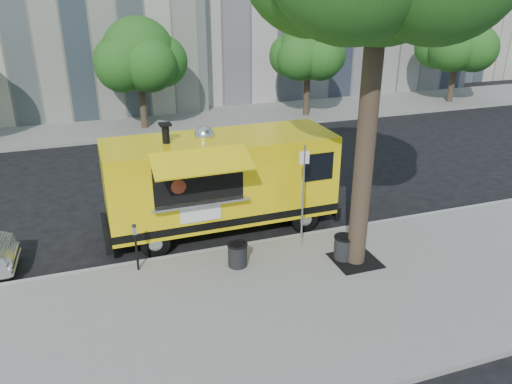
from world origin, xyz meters
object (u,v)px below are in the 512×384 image
at_px(far_tree_b, 139,54).
at_px(parking_meter, 136,242).
at_px(far_tree_c, 308,50).
at_px(sign_post, 303,191).
at_px(far_tree_d, 458,40).
at_px(food_truck, 220,180).
at_px(trash_bin_left, 237,254).
at_px(trash_bin_right, 344,247).

distance_m(far_tree_b, parking_meter, 14.48).
height_order(far_tree_c, sign_post, far_tree_c).
bearing_deg(sign_post, parking_meter, 177.48).
xyz_separation_m(far_tree_d, food_truck, (-18.25, -12.15, -2.25)).
height_order(far_tree_c, trash_bin_left, far_tree_c).
height_order(parking_meter, food_truck, food_truck).
bearing_deg(trash_bin_left, far_tree_b, 92.03).
distance_m(parking_meter, trash_bin_right, 5.50).
relative_size(sign_post, trash_bin_left, 4.56).
bearing_deg(sign_post, trash_bin_left, -167.64).
xyz_separation_m(sign_post, food_truck, (-1.80, 2.00, -0.21)).
bearing_deg(trash_bin_left, sign_post, 12.36).
bearing_deg(far_tree_d, trash_bin_right, -135.89).
distance_m(far_tree_d, parking_meter, 25.38).
bearing_deg(far_tree_d, far_tree_b, 179.70).
distance_m(far_tree_b, trash_bin_left, 15.08).
bearing_deg(far_tree_d, parking_meter, -146.40).
height_order(parking_meter, trash_bin_left, parking_meter).
distance_m(sign_post, trash_bin_left, 2.48).
bearing_deg(food_truck, trash_bin_right, -50.10).
bearing_deg(sign_post, far_tree_c, 65.19).
relative_size(far_tree_b, far_tree_c, 1.06).
xyz_separation_m(trash_bin_left, trash_bin_right, (2.82, -0.59, 0.01)).
relative_size(far_tree_c, trash_bin_right, 7.79).
relative_size(sign_post, food_truck, 0.42).
distance_m(far_tree_b, far_tree_c, 9.01).
relative_size(far_tree_b, far_tree_d, 0.97).
bearing_deg(food_truck, sign_post, -48.66).
bearing_deg(parking_meter, food_truck, 33.16).
height_order(far_tree_d, parking_meter, far_tree_d).
relative_size(far_tree_c, food_truck, 0.73).
distance_m(far_tree_c, sign_post, 15.48).
bearing_deg(far_tree_d, trash_bin_left, -141.70).
height_order(far_tree_d, trash_bin_left, far_tree_d).
bearing_deg(sign_post, far_tree_b, 100.15).
bearing_deg(sign_post, far_tree_d, 40.70).
xyz_separation_m(far_tree_c, trash_bin_right, (-5.66, -14.98, -3.21)).
bearing_deg(trash_bin_right, far_tree_c, 69.31).
relative_size(food_truck, trash_bin_left, 10.78).
bearing_deg(far_tree_b, trash_bin_right, -77.66).
height_order(far_tree_c, trash_bin_right, far_tree_c).
xyz_separation_m(far_tree_d, parking_meter, (-21.00, -13.95, -2.91)).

